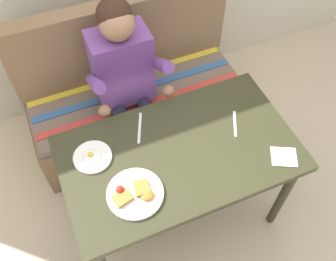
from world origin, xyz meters
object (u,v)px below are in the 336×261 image
at_px(plate_breakfast, 135,193).
at_px(plate_eggs, 92,157).
at_px(table, 179,160).
at_px(knife, 140,128).
at_px(couch, 134,98).
at_px(person, 126,77).
at_px(napkin, 284,157).
at_px(fork, 235,124).

distance_m(plate_breakfast, plate_eggs, 0.30).
bearing_deg(table, knife, 122.13).
xyz_separation_m(couch, person, (-0.08, -0.17, 0.41)).
bearing_deg(napkin, knife, 143.30).
xyz_separation_m(plate_breakfast, plate_eggs, (-0.13, 0.27, -0.00)).
height_order(plate_breakfast, knife, plate_breakfast).
bearing_deg(table, plate_eggs, 162.20).
bearing_deg(plate_breakfast, plate_eggs, 114.67).
distance_m(couch, napkin, 1.18).
distance_m(plate_breakfast, knife, 0.39).
relative_size(plate_eggs, knife, 0.97).
relative_size(table, person, 0.99).
xyz_separation_m(fork, knife, (-0.48, 0.17, 0.00)).
bearing_deg(person, napkin, -56.26).
relative_size(person, napkin, 9.59).
relative_size(fork, knife, 0.85).
distance_m(napkin, fork, 0.31).
distance_m(couch, plate_eggs, 0.86).
height_order(person, plate_eggs, person).
distance_m(table, person, 0.60).
bearing_deg(plate_breakfast, couch, 72.16).
bearing_deg(couch, napkin, -64.87).
bearing_deg(plate_eggs, napkin, -22.60).
relative_size(napkin, knife, 0.63).
relative_size(table, couch, 0.83).
bearing_deg(napkin, fork, 114.28).
xyz_separation_m(couch, knife, (-0.14, -0.55, 0.40)).
distance_m(table, fork, 0.36).
bearing_deg(plate_breakfast, knife, 66.33).
bearing_deg(couch, person, -115.08).
height_order(couch, napkin, couch).
bearing_deg(plate_eggs, fork, -6.73).
xyz_separation_m(person, plate_breakfast, (-0.21, -0.73, 0.00)).
relative_size(plate_breakfast, napkin, 2.13).
bearing_deg(knife, fork, 3.49).
bearing_deg(fork, person, 154.02).
relative_size(table, fork, 7.06).
xyz_separation_m(table, plate_breakfast, (-0.29, -0.14, 0.09)).
bearing_deg(plate_eggs, plate_breakfast, -65.33).
distance_m(fork, knife, 0.51).
relative_size(plate_eggs, fork, 1.14).
height_order(couch, plate_breakfast, couch).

